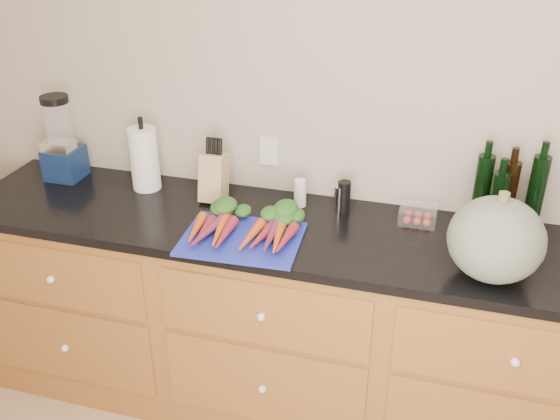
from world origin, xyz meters
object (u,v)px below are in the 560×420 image
(cutting_board, at_px, (242,239))
(paper_towel, at_px, (144,159))
(blender_appliance, at_px, (61,143))
(tomato_box, at_px, (418,214))
(squash, at_px, (496,240))
(knife_block, at_px, (214,177))
(carrots, at_px, (246,225))

(cutting_board, distance_m, paper_towel, 0.66)
(blender_appliance, distance_m, paper_towel, 0.41)
(blender_appliance, height_order, tomato_box, blender_appliance)
(blender_appliance, bearing_deg, tomato_box, 0.43)
(squash, xyz_separation_m, paper_towel, (-1.47, 0.31, -0.01))
(paper_towel, bearing_deg, blender_appliance, -179.71)
(knife_block, bearing_deg, tomato_box, 2.00)
(carrots, distance_m, knife_block, 0.34)
(knife_block, relative_size, tomato_box, 1.40)
(squash, relative_size, knife_block, 1.60)
(blender_appliance, distance_m, tomato_box, 1.60)
(carrots, bearing_deg, cutting_board, -90.00)
(blender_appliance, bearing_deg, paper_towel, 0.29)
(cutting_board, relative_size, carrots, 1.02)
(cutting_board, xyz_separation_m, carrots, (0.00, 0.05, 0.03))
(paper_towel, bearing_deg, tomato_box, 0.48)
(carrots, xyz_separation_m, squash, (0.91, -0.04, 0.11))
(cutting_board, relative_size, squash, 1.39)
(squash, distance_m, paper_towel, 1.50)
(squash, bearing_deg, blender_appliance, 170.60)
(cutting_board, distance_m, tomato_box, 0.71)
(carrots, distance_m, squash, 0.92)
(paper_towel, height_order, tomato_box, paper_towel)
(cutting_board, xyz_separation_m, blender_appliance, (-0.96, 0.32, 0.17))
(tomato_box, bearing_deg, knife_block, -178.00)
(squash, height_order, knife_block, squash)
(tomato_box, bearing_deg, blender_appliance, -179.57)
(squash, bearing_deg, carrots, 177.36)
(tomato_box, bearing_deg, squash, -49.44)
(squash, xyz_separation_m, tomato_box, (-0.28, 0.32, -0.11))
(squash, bearing_deg, paper_towel, 167.97)
(cutting_board, relative_size, tomato_box, 3.09)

